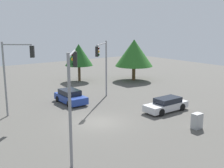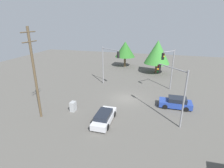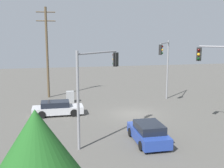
{
  "view_description": "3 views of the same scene",
  "coord_description": "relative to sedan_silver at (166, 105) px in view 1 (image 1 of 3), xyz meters",
  "views": [
    {
      "loc": [
        -12.97,
        -19.44,
        8.39
      ],
      "look_at": [
        0.9,
        -0.64,
        3.43
      ],
      "focal_mm": 45.0,
      "sensor_mm": 36.0,
      "label": 1
    },
    {
      "loc": [
        24.01,
        4.42,
        11.19
      ],
      "look_at": [
        0.98,
        -1.97,
        2.53
      ],
      "focal_mm": 28.0,
      "sensor_mm": 36.0,
      "label": 2
    },
    {
      "loc": [
        7.39,
        25.05,
        7.62
      ],
      "look_at": [
        1.52,
        -2.71,
        2.53
      ],
      "focal_mm": 45.0,
      "sensor_mm": 36.0,
      "label": 3
    }
  ],
  "objects": [
    {
      "name": "sedan_blue",
      "position": [
        -6.2,
        8.26,
        0.04
      ],
      "size": [
        2.07,
        4.26,
        1.46
      ],
      "rotation": [
        0.0,
        0.0,
        3.14
      ],
      "color": "#233D93",
      "rests_on": "ground_plane"
    },
    {
      "name": "traffic_signal_main",
      "position": [
        -2.51,
        7.33,
        3.87
      ],
      "size": [
        3.45,
        3.16,
        6.59
      ],
      "rotation": [
        0.0,
        0.0,
        3.87
      ],
      "color": "gray",
      "rests_on": "ground_plane"
    },
    {
      "name": "sedan_silver",
      "position": [
        0.0,
        0.0,
        0.0
      ],
      "size": [
        4.73,
        1.86,
        1.35
      ],
      "rotation": [
        0.0,
        0.0,
        1.57
      ],
      "color": "silver",
      "rests_on": "ground_plane"
    },
    {
      "name": "ground_plane",
      "position": [
        -7.16,
        1.2,
        -0.66
      ],
      "size": [
        80.0,
        80.0,
        0.0
      ],
      "primitive_type": "plane",
      "color": "#54514C"
    },
    {
      "name": "traffic_signal_cross",
      "position": [
        -12.0,
        -3.01,
        4.06
      ],
      "size": [
        2.63,
        3.75,
        6.88
      ],
      "rotation": [
        0.0,
        0.0,
        0.98
      ],
      "color": "gray",
      "rests_on": "ground_plane"
    },
    {
      "name": "tree_right",
      "position": [
        0.78,
        18.47,
        3.29
      ],
      "size": [
        4.15,
        4.15,
        5.57
      ],
      "color": "#4C3823",
      "rests_on": "ground_plane"
    },
    {
      "name": "traffic_signal_aux",
      "position": [
        -12.29,
        7.13,
        3.97
      ],
      "size": [
        2.38,
        2.04,
        6.91
      ],
      "rotation": [
        0.0,
        0.0,
        -0.7
      ],
      "color": "gray",
      "rests_on": "ground_plane"
    },
    {
      "name": "electrical_cabinet",
      "position": [
        -1.52,
        -4.77,
        -0.02
      ],
      "size": [
        0.84,
        0.62,
        1.29
      ],
      "primitive_type": "cube",
      "color": "#9EA0A3",
      "rests_on": "ground_plane"
    },
    {
      "name": "tree_behind",
      "position": [
        7.79,
        13.98,
        3.53
      ],
      "size": [
        5.73,
        5.73,
        6.22
      ],
      "color": "brown",
      "rests_on": "ground_plane"
    }
  ]
}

